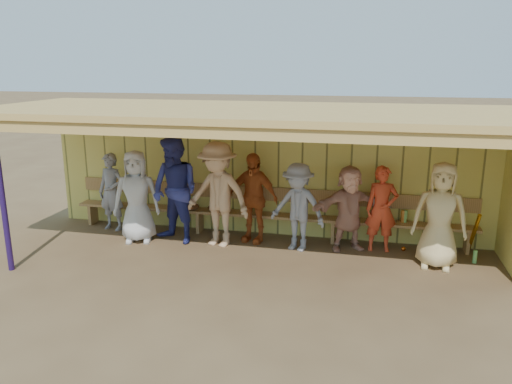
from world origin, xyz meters
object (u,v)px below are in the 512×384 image
player_a (111,192)px  player_e (298,207)px  player_d (253,198)px  player_b (137,197)px  player_f (349,208)px  player_h (440,216)px  player_c (175,190)px  player_g (382,209)px  bench (265,209)px  player_extra (218,195)px

player_a → player_e: size_ratio=0.98×
player_d → player_e: (0.86, -0.24, -0.05)m
player_b → player_f: 3.81m
player_h → player_c: bearing=-175.7°
player_d → player_f: 1.73m
player_d → player_f: (1.73, -0.04, -0.07)m
player_g → player_c: bearing=-179.8°
player_e → player_g: 1.44m
player_a → player_f: (4.57, -0.08, -0.01)m
bench → player_g: bearing=-8.2°
player_g → bench: 2.15m
player_b → player_e: size_ratio=1.09×
player_g → player_extra: player_extra is taller
player_d → player_f: size_ratio=1.10×
player_e → player_f: player_e is taller
player_a → player_extra: bearing=0.4°
player_a → player_e: player_e is taller
player_h → player_f: bearing=168.2°
player_extra → bench: 1.07m
player_c → player_d: (1.36, 0.35, -0.14)m
player_g → bench: size_ratio=0.20×
player_c → player_g: 3.66m
player_a → player_h: player_h is taller
player_c → bench: (1.51, 0.69, -0.44)m
player_d → bench: (0.16, 0.35, -0.30)m
player_d → bench: 0.48m
player_a → player_h: 6.03m
player_e → player_extra: player_extra is taller
player_d → player_g: bearing=14.5°
player_e → bench: size_ratio=0.20×
player_e → player_c: bearing=-160.4°
player_b → player_h: 5.22m
player_b → player_g: size_ratio=1.13×
player_h → bench: 3.14m
player_c → player_e: (2.22, 0.10, -0.20)m
player_d → player_extra: bearing=-134.4°
player_c → player_a: bearing=-171.8°
player_c → player_d: 1.41m
player_d → bench: player_d is taller
player_g → player_f: bearing=-177.5°
player_f → player_g: (0.55, 0.08, -0.00)m
player_c → player_f: size_ratio=1.29×
player_e → player_h: 2.31m
player_a → player_f: 4.57m
player_a → player_d: player_d is taller
player_b → player_h: player_h is taller
player_d → bench: bearing=79.1°
player_e → player_b: bearing=-158.7°
player_c → player_g: (3.63, 0.39, -0.22)m
player_d → player_g: player_d is taller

